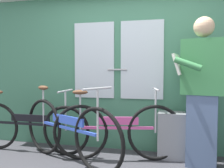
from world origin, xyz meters
The scene contains 6 objects.
train_door_wall centered at (-0.01, 1.15, 1.19)m, with size 5.47×0.28×2.28m.
bicycle_near_door centered at (-1.38, 0.71, 0.36)m, with size 1.76×0.44×0.89m.
bicycle_leaning_behind centered at (-0.70, 0.46, 0.40)m, with size 1.61×0.88×0.97m.
bicycle_by_pole centered at (-0.12, 0.69, 0.38)m, with size 1.65×0.50×0.93m.
passenger_reading_newspaper centered at (0.90, 0.70, 0.94)m, with size 0.62×0.56×1.77m.
trash_bin_by_wall centered at (0.56, 0.94, 0.30)m, with size 0.35×0.28×0.60m, color gray.
Camera 1 is at (0.50, -2.24, 1.15)m, focal length 38.09 mm.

